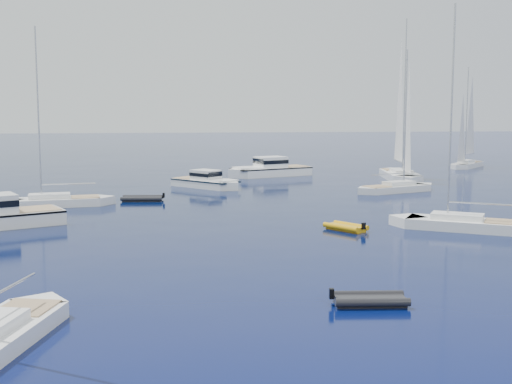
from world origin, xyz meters
TOP-DOWN VIEW (x-y plane):
  - ground at (0.00, 0.00)m, footprint 400.00×400.00m
  - motor_cruiser_distant at (8.57, 56.66)m, footprint 12.31×7.83m
  - motor_cruiser_horizon at (0.40, 45.43)m, footprint 8.46×8.63m
  - sailboat_mid_r at (17.36, 18.48)m, footprint 11.02×7.96m
  - sailboat_mid_l at (-13.35, 33.35)m, footprint 11.17×4.66m
  - sailboat_centre at (19.37, 39.68)m, footprint 10.33×6.29m
  - sailboat_sails_r at (23.64, 51.19)m, footprint 4.96×13.44m
  - sailboat_sails_far at (38.34, 65.69)m, footprint 8.59×9.16m
  - tender_yellow at (9.05, 19.15)m, footprint 3.29×3.60m
  - tender_grey_near at (5.74, 1.48)m, footprint 3.54×2.16m
  - tender_grey_far at (-5.96, 35.81)m, footprint 4.10×2.44m

SIDE VIEW (x-z plane):
  - ground at x=0.00m, z-range 0.00..0.00m
  - motor_cruiser_distant at x=8.57m, z-range -1.55..1.55m
  - motor_cruiser_horizon at x=0.40m, z-range -1.21..1.21m
  - sailboat_mid_r at x=17.36m, z-range -8.12..8.12m
  - sailboat_mid_l at x=-13.35m, z-range -7.97..7.97m
  - sailboat_centre at x=19.37m, z-range -7.42..7.42m
  - sailboat_sails_r at x=23.64m, z-range -9.65..9.65m
  - sailboat_sails_far at x=38.34m, z-range -7.33..7.33m
  - tender_yellow at x=9.05m, z-range -0.47..0.47m
  - tender_grey_near at x=5.74m, z-range -0.47..0.47m
  - tender_grey_far at x=-5.96m, z-range -0.47..0.47m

